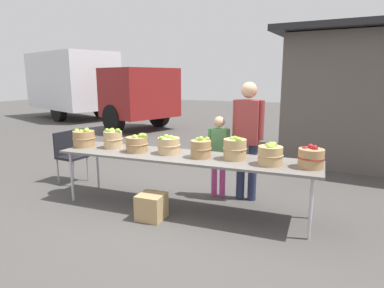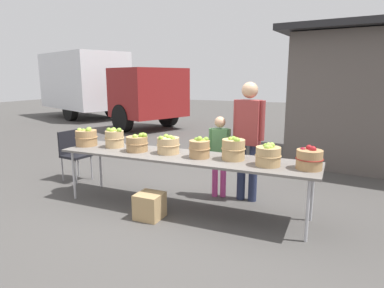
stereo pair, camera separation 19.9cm
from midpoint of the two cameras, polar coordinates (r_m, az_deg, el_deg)
The scene contains 16 objects.
ground_plane at distance 4.67m, azimuth -0.27°, elevation -10.97°, with size 40.00×40.00×0.00m, color #474442.
market_table at distance 4.44m, azimuth -0.28°, elevation -2.37°, with size 3.50×0.76×0.75m.
apple_basket_green_0 at distance 5.27m, azimuth -16.55°, elevation 1.10°, with size 0.33×0.33×0.29m.
apple_basket_green_1 at distance 5.05m, azimuth -12.00°, elevation 1.03°, with size 0.29×0.29×0.30m.
apple_basket_green_2 at distance 4.71m, azimuth -8.12°, elevation 0.17°, with size 0.32×0.32×0.26m.
apple_basket_green_3 at distance 4.54m, azimuth -2.81°, elevation -0.12°, with size 0.32×0.32×0.26m.
apple_basket_green_4 at distance 4.30m, azimuth 2.64°, elevation -0.63°, with size 0.28×0.28×0.28m.
apple_basket_green_5 at distance 4.23m, azimuth 8.43°, elevation -0.86°, with size 0.31×0.31×0.31m.
apple_basket_green_6 at distance 4.03m, azimuth 14.26°, elevation -1.90°, with size 0.31×0.31×0.28m.
apple_basket_red_0 at distance 4.02m, azimuth 20.73°, elevation -2.39°, with size 0.31×0.31×0.27m.
vendor_adult at distance 4.80m, azimuth 10.79°, elevation 1.97°, with size 0.45×0.23×1.71m.
child_customer at distance 4.94m, azimuth 5.87°, elevation -1.07°, with size 0.31×0.21×1.21m.
box_truck at distance 14.42m, azimuth -15.66°, elevation 9.88°, with size 7.94×4.94×2.75m.
food_kiosk at distance 7.84m, azimuth 29.60°, elevation 7.08°, with size 3.83×3.31×2.74m.
folding_chair at distance 6.10m, azimuth -18.74°, elevation -1.20°, with size 0.45×0.45×0.86m.
produce_crate at distance 4.35m, azimuth -5.91°, elevation -10.45°, with size 0.33×0.33×0.33m, color tan.
Camera 2 is at (1.86, -3.90, 1.78)m, focal length 31.26 mm.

